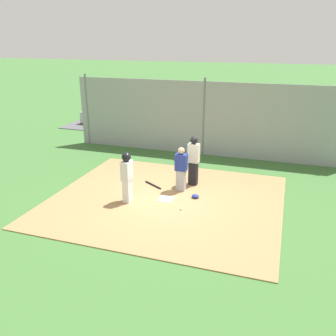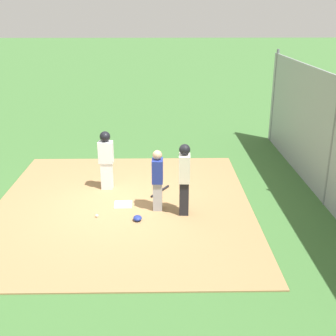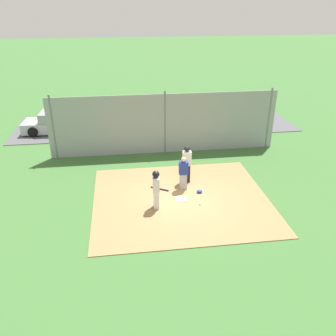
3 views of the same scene
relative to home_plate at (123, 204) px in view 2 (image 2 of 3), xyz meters
name	(u,v)px [view 2 (image 2 of 3)]	position (x,y,z in m)	size (l,w,h in m)	color
ground_plane	(123,206)	(0.00, 0.00, -0.04)	(140.00, 140.00, 0.00)	#3D6B33
dirt_infield	(123,205)	(0.00, 0.00, -0.03)	(7.20, 6.40, 0.03)	#9E774C
home_plate	(123,204)	(0.00, 0.00, 0.00)	(0.44, 0.44, 0.02)	white
catcher	(158,180)	(-0.25, -0.87, 0.76)	(0.39, 0.27, 1.51)	#9E9EA3
umpire	(184,178)	(-0.51, -1.50, 0.90)	(0.39, 0.28, 1.74)	black
runner	(106,157)	(1.08, 0.51, 0.91)	(0.29, 0.40, 1.62)	silver
baseball_bat	(160,191)	(0.78, -0.93, 0.02)	(0.06, 0.06, 0.86)	black
catcher_mask	(137,218)	(-0.87, -0.40, 0.05)	(0.24, 0.20, 0.12)	navy
baseball	(97,216)	(-0.68, 0.57, 0.03)	(0.07, 0.07, 0.07)	white
backstop_fence	(333,144)	(0.00, -5.11, 1.56)	(12.00, 0.10, 3.35)	#93999E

